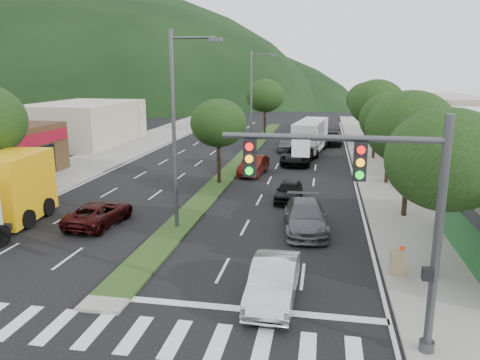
% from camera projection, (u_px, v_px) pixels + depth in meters
% --- Properties ---
extents(ground, '(160.00, 160.00, 0.00)m').
position_uv_depth(ground, '(109.00, 300.00, 16.90)').
color(ground, black).
rests_on(ground, ground).
extents(sidewalk_right, '(5.00, 90.00, 0.15)m').
position_uv_depth(sidewalk_right, '(385.00, 170.00, 38.67)').
color(sidewalk_right, gray).
rests_on(sidewalk_right, ground).
extents(sidewalk_left, '(6.00, 90.00, 0.15)m').
position_uv_depth(sidewalk_left, '(98.00, 159.00, 43.09)').
color(sidewalk_left, gray).
rests_on(sidewalk_left, ground).
extents(median, '(1.60, 56.00, 0.12)m').
position_uv_depth(median, '(243.00, 158.00, 43.71)').
color(median, '#203A15').
rests_on(median, ground).
extents(crosswalk, '(19.00, 2.20, 0.01)m').
position_uv_depth(crosswalk, '(81.00, 329.00, 14.99)').
color(crosswalk, silver).
rests_on(crosswalk, ground).
extents(traffic_signal, '(6.12, 0.40, 7.00)m').
position_uv_depth(traffic_signal, '(381.00, 199.00, 12.80)').
color(traffic_signal, '#47494C').
rests_on(traffic_signal, ground).
extents(bldg_left_far, '(9.00, 14.00, 4.60)m').
position_uv_depth(bldg_left_far, '(85.00, 123.00, 52.24)').
color(bldg_left_far, '#C1B39A').
rests_on(bldg_left_far, ground).
extents(bldg_right_far, '(10.00, 16.00, 5.20)m').
position_uv_depth(bldg_right_far, '(429.00, 118.00, 55.07)').
color(bldg_right_far, '#C1B39A').
rests_on(bldg_right_far, ground).
extents(hill_far, '(176.00, 132.00, 82.00)m').
position_uv_depth(hill_far, '(21.00, 99.00, 136.13)').
color(hill_far, black).
rests_on(hill_far, ground).
extents(tree_r_a, '(4.60, 4.60, 6.63)m').
position_uv_depth(tree_r_a, '(447.00, 160.00, 17.55)').
color(tree_r_a, black).
rests_on(tree_r_a, sidewalk_right).
extents(tree_r_b, '(4.80, 4.80, 6.94)m').
position_uv_depth(tree_r_b, '(411.00, 128.00, 25.16)').
color(tree_r_b, black).
rests_on(tree_r_b, sidewalk_right).
extents(tree_r_c, '(4.40, 4.40, 6.48)m').
position_uv_depth(tree_r_c, '(391.00, 119.00, 32.89)').
color(tree_r_c, black).
rests_on(tree_r_c, sidewalk_right).
extents(tree_r_d, '(5.00, 5.00, 7.17)m').
position_uv_depth(tree_r_d, '(377.00, 103.00, 42.37)').
color(tree_r_d, black).
rests_on(tree_r_d, sidewalk_right).
extents(tree_r_e, '(4.60, 4.60, 6.71)m').
position_uv_depth(tree_r_e, '(367.00, 100.00, 52.02)').
color(tree_r_e, black).
rests_on(tree_r_e, sidewalk_right).
extents(tree_med_near, '(4.00, 4.00, 6.02)m').
position_uv_depth(tree_med_near, '(218.00, 123.00, 33.13)').
color(tree_med_near, black).
rests_on(tree_med_near, median).
extents(tree_med_far, '(4.80, 4.80, 6.94)m').
position_uv_depth(tree_med_far, '(265.00, 96.00, 57.90)').
color(tree_med_far, black).
rests_on(tree_med_far, median).
extents(streetlight_near, '(2.60, 0.25, 10.00)m').
position_uv_depth(streetlight_near, '(177.00, 122.00, 23.25)').
color(streetlight_near, '#47494C').
rests_on(streetlight_near, ground).
extents(streetlight_mid, '(2.60, 0.25, 10.00)m').
position_uv_depth(streetlight_mid, '(253.00, 96.00, 47.20)').
color(streetlight_mid, '#47494C').
rests_on(streetlight_mid, ground).
extents(sedan_silver, '(1.65, 4.54, 1.49)m').
position_uv_depth(sedan_silver, '(273.00, 281.00, 16.72)').
color(sedan_silver, silver).
rests_on(sedan_silver, ground).
extents(suv_maroon, '(2.46, 4.75, 1.28)m').
position_uv_depth(suv_maroon, '(99.00, 213.00, 24.99)').
color(suv_maroon, black).
rests_on(suv_maroon, ground).
extents(car_queue_a, '(1.75, 3.88, 1.29)m').
position_uv_depth(car_queue_a, '(289.00, 191.00, 29.58)').
color(car_queue_a, black).
rests_on(car_queue_a, ground).
extents(car_queue_b, '(2.63, 5.37, 1.50)m').
position_uv_depth(car_queue_b, '(305.00, 217.00, 24.01)').
color(car_queue_b, '#4D4E52').
rests_on(car_queue_b, ground).
extents(car_queue_c, '(2.05, 4.63, 1.48)m').
position_uv_depth(car_queue_c, '(254.00, 165.00, 37.03)').
color(car_queue_c, '#52130D').
rests_on(car_queue_c, ground).
extents(car_queue_d, '(2.87, 5.61, 1.52)m').
position_uv_depth(car_queue_d, '(297.00, 155.00, 41.26)').
color(car_queue_d, black).
rests_on(car_queue_d, ground).
extents(car_queue_e, '(1.95, 4.09, 1.35)m').
position_uv_depth(car_queue_e, '(285.00, 144.00, 47.88)').
color(car_queue_e, '#55555A').
rests_on(car_queue_e, ground).
extents(car_queue_f, '(2.14, 5.04, 1.45)m').
position_uv_depth(car_queue_f, '(332.00, 138.00, 51.81)').
color(car_queue_f, black).
rests_on(car_queue_f, ground).
extents(box_truck, '(3.63, 7.79, 3.72)m').
position_uv_depth(box_truck, '(4.00, 194.00, 24.51)').
color(box_truck, silver).
rests_on(box_truck, ground).
extents(motorhome, '(3.56, 8.56, 3.19)m').
position_uv_depth(motorhome, '(310.00, 136.00, 46.82)').
color(motorhome, silver).
rests_on(motorhome, ground).
extents(a_frame_sign, '(0.60, 0.68, 1.26)m').
position_uv_depth(a_frame_sign, '(398.00, 261.00, 18.56)').
color(a_frame_sign, tan).
rests_on(a_frame_sign, sidewalk_right).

